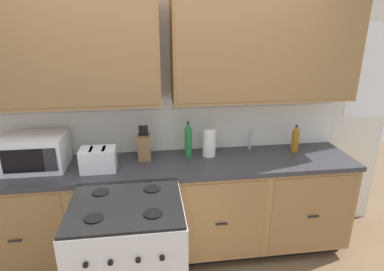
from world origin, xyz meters
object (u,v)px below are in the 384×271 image
paper_towel_roll (209,142)px  bottle_amber (295,139)px  stove_range (130,260)px  toaster (98,160)px  bottle_green (188,140)px  microwave (36,152)px  knife_block (144,146)px

paper_towel_roll → bottle_amber: bearing=-0.7°
stove_range → toaster: bearing=113.5°
toaster → stove_range: bearing=-66.5°
stove_range → paper_towel_roll: size_ratio=3.65×
bottle_amber → bottle_green: size_ratio=0.79×
toaster → bottle_amber: (1.75, 0.17, 0.03)m
bottle_amber → bottle_green: 1.00m
paper_towel_roll → bottle_green: bottle_green is taller
microwave → stove_range: bearing=-41.9°
microwave → knife_block: (0.88, 0.07, -0.02)m
bottle_green → knife_block: bearing=-179.3°
toaster → knife_block: (0.37, 0.19, 0.02)m
toaster → paper_towel_roll: (0.94, 0.18, 0.03)m
paper_towel_roll → bottle_green: 0.19m
toaster → bottle_green: 0.78m
microwave → bottle_green: bearing=3.6°
paper_towel_roll → bottle_amber: 0.81m
bottle_amber → stove_range: bearing=-154.2°
knife_block → paper_towel_roll: 0.58m
stove_range → microwave: (-0.75, 0.68, 0.60)m
bottle_amber → toaster: bearing=-174.3°
stove_range → bottle_amber: (1.51, 0.73, 0.59)m
knife_block → paper_towel_roll: knife_block is taller
toaster → knife_block: bearing=27.9°
bottle_green → bottle_amber: bearing=-1.4°
paper_towel_roll → bottle_amber: (0.81, -0.01, -0.01)m
bottle_amber → bottle_green: bottle_green is taller
microwave → bottle_green: 1.27m
stove_range → microwave: bearing=138.1°
microwave → bottle_amber: 2.27m
toaster → paper_towel_roll: bearing=11.0°
stove_range → bottle_amber: bearing=25.8°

